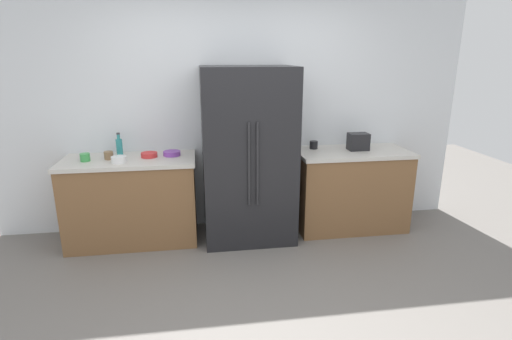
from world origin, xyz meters
TOP-DOWN VIEW (x-y plane):
  - ground_plane at (0.00, 0.00)m, footprint 10.28×10.28m
  - kitchen_back_panel at (0.00, 1.76)m, footprint 5.14×0.10m
  - counter_left at (-1.11, 1.40)m, footprint 1.31×0.63m
  - counter_right at (1.25, 1.40)m, footprint 1.22×0.63m
  - refrigerator at (0.09, 1.33)m, footprint 0.92×0.73m
  - toaster at (1.31, 1.41)m, footprint 0.21×0.15m
  - bottle_a at (-1.22, 1.57)m, footprint 0.06×0.06m
  - cup_a at (-1.51, 1.36)m, footprint 0.09×0.09m
  - cup_b at (-1.29, 1.40)m, footprint 0.09×0.09m
  - cup_c at (0.85, 1.54)m, footprint 0.09×0.09m
  - bowl_a at (-1.17, 1.25)m, footprint 0.14×0.14m
  - bowl_b at (-0.68, 1.46)m, footprint 0.17×0.17m
  - bowl_c at (-0.91, 1.43)m, footprint 0.16×0.16m

SIDE VIEW (x-z plane):
  - ground_plane at x=0.00m, z-range 0.00..0.00m
  - counter_left at x=-1.11m, z-range 0.00..0.89m
  - counter_right at x=1.25m, z-range 0.00..0.89m
  - refrigerator at x=0.09m, z-range 0.00..1.78m
  - bowl_c at x=-0.91m, z-range 0.89..0.93m
  - bowl_b at x=-0.68m, z-range 0.89..0.93m
  - bowl_a at x=-1.17m, z-range 0.89..0.95m
  - cup_a at x=-1.51m, z-range 0.89..0.97m
  - cup_b at x=-1.29m, z-range 0.89..0.97m
  - cup_c at x=0.85m, z-range 0.89..0.97m
  - toaster at x=1.31m, z-range 0.89..1.07m
  - bottle_a at x=-1.22m, z-range 0.87..1.10m
  - kitchen_back_panel at x=0.00m, z-range 0.00..3.02m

